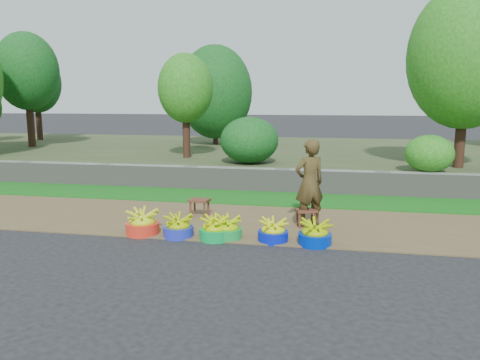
% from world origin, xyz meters
% --- Properties ---
extents(ground_plane, '(120.00, 120.00, 0.00)m').
position_xyz_m(ground_plane, '(0.00, 0.00, 0.00)').
color(ground_plane, '#232325').
rests_on(ground_plane, ground).
extents(dirt_shoulder, '(80.00, 2.50, 0.02)m').
position_xyz_m(dirt_shoulder, '(0.00, 1.25, 0.01)').
color(dirt_shoulder, brown).
rests_on(dirt_shoulder, ground).
extents(grass_verge, '(80.00, 1.50, 0.04)m').
position_xyz_m(grass_verge, '(0.00, 3.25, 0.02)').
color(grass_verge, '#146215').
rests_on(grass_verge, ground).
extents(retaining_wall, '(80.00, 0.35, 0.55)m').
position_xyz_m(retaining_wall, '(0.00, 4.10, 0.28)').
color(retaining_wall, slate).
rests_on(retaining_wall, ground).
extents(earth_bank, '(80.00, 10.00, 0.50)m').
position_xyz_m(earth_bank, '(0.00, 9.00, 0.25)').
color(earth_bank, '#3A4627').
rests_on(earth_bank, ground).
extents(vegetation, '(35.29, 8.49, 4.35)m').
position_xyz_m(vegetation, '(0.21, 7.74, 2.67)').
color(vegetation, black).
rests_on(vegetation, earth_bank).
extents(basin_a, '(0.54, 0.54, 0.40)m').
position_xyz_m(basin_a, '(-1.86, 0.22, 0.18)').
color(basin_a, red).
rests_on(basin_a, ground).
extents(basin_b, '(0.48, 0.48, 0.36)m').
position_xyz_m(basin_b, '(-1.24, 0.18, 0.16)').
color(basin_b, '#1F2CBA').
rests_on(basin_b, ground).
extents(basin_c, '(0.48, 0.48, 0.36)m').
position_xyz_m(basin_c, '(-0.64, 0.16, 0.16)').
color(basin_c, '#079B3E').
rests_on(basin_c, ground).
extents(basin_d, '(0.47, 0.47, 0.35)m').
position_xyz_m(basin_d, '(-0.47, 0.23, 0.16)').
color(basin_d, '#159539').
rests_on(basin_d, ground).
extents(basin_e, '(0.46, 0.46, 0.35)m').
position_xyz_m(basin_e, '(0.25, 0.23, 0.16)').
color(basin_e, '#0618BF').
rests_on(basin_e, ground).
extents(basin_f, '(0.50, 0.50, 0.37)m').
position_xyz_m(basin_f, '(0.89, 0.18, 0.17)').
color(basin_f, '#0024AC').
rests_on(basin_f, ground).
extents(stool_left, '(0.39, 0.32, 0.32)m').
position_xyz_m(stool_left, '(-1.26, 1.47, 0.27)').
color(stool_left, '#532C1D').
rests_on(stool_left, dirt_shoulder).
extents(stool_right, '(0.40, 0.35, 0.30)m').
position_xyz_m(stool_right, '(0.70, 1.12, 0.26)').
color(stool_right, '#532C1D').
rests_on(stool_right, dirt_shoulder).
extents(vendor_woman, '(0.64, 0.59, 1.48)m').
position_xyz_m(vendor_woman, '(0.74, 1.18, 0.76)').
color(vendor_woman, black).
rests_on(vendor_woman, dirt_shoulder).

